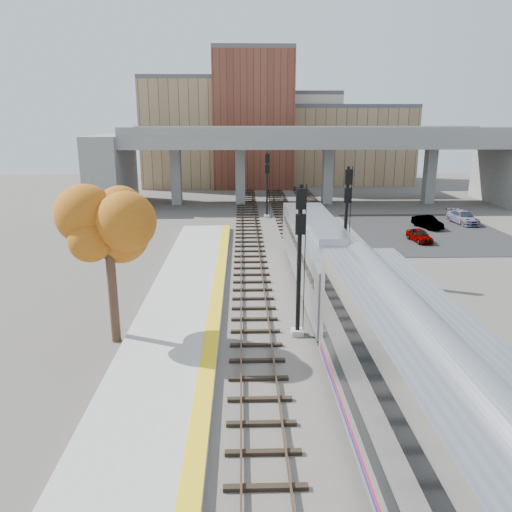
# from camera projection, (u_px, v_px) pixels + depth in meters

# --- Properties ---
(ground) EXTENTS (160.00, 160.00, 0.00)m
(ground) POSITION_uv_depth(u_px,v_px,m) (338.00, 387.00, 20.18)
(ground) COLOR #47423D
(ground) RESTS_ON ground
(platform) EXTENTS (4.50, 60.00, 0.35)m
(platform) POSITION_uv_depth(u_px,v_px,m) (158.00, 385.00, 19.93)
(platform) COLOR #9E9E99
(platform) RESTS_ON ground
(yellow_strip) EXTENTS (0.70, 60.00, 0.01)m
(yellow_strip) POSITION_uv_depth(u_px,v_px,m) (205.00, 381.00, 19.93)
(yellow_strip) COLOR yellow
(yellow_strip) RESTS_ON platform
(tracks) EXTENTS (10.70, 95.00, 0.25)m
(tracks) POSITION_uv_depth(u_px,v_px,m) (316.00, 285.00, 32.22)
(tracks) COLOR black
(tracks) RESTS_ON ground
(overpass) EXTENTS (54.00, 12.00, 9.50)m
(overpass) POSITION_uv_depth(u_px,v_px,m) (312.00, 157.00, 62.11)
(overpass) COLOR slate
(overpass) RESTS_ON ground
(buildings_far) EXTENTS (43.00, 21.00, 20.60)m
(buildings_far) POSITION_uv_depth(u_px,v_px,m) (272.00, 135.00, 82.24)
(buildings_far) COLOR #9B7F5A
(buildings_far) RESTS_ON ground
(parking_lot) EXTENTS (14.00, 18.00, 0.04)m
(parking_lot) POSITION_uv_depth(u_px,v_px,m) (429.00, 232.00, 47.53)
(parking_lot) COLOR black
(parking_lot) RESTS_ON ground
(locomotive) EXTENTS (3.02, 19.05, 4.10)m
(locomotive) POSITION_uv_depth(u_px,v_px,m) (319.00, 254.00, 31.31)
(locomotive) COLOR #A8AAB2
(locomotive) RESTS_ON ground
(signal_mast_near) EXTENTS (0.60, 0.64, 7.56)m
(signal_mast_near) POSITION_uv_depth(u_px,v_px,m) (299.00, 262.00, 23.89)
(signal_mast_near) COLOR #9E9E99
(signal_mast_near) RESTS_ON ground
(signal_mast_mid) EXTENTS (0.60, 0.64, 7.52)m
(signal_mast_mid) POSITION_uv_depth(u_px,v_px,m) (346.00, 223.00, 32.74)
(signal_mast_mid) COLOR #9E9E99
(signal_mast_mid) RESTS_ON ground
(signal_mast_far) EXTENTS (0.60, 0.64, 6.99)m
(signal_mast_far) POSITION_uv_depth(u_px,v_px,m) (267.00, 186.00, 53.56)
(signal_mast_far) COLOR #9E9E99
(signal_mast_far) RESTS_ON ground
(tree) EXTENTS (3.60, 3.60, 7.73)m
(tree) POSITION_uv_depth(u_px,v_px,m) (107.00, 226.00, 22.81)
(tree) COLOR #382619
(tree) RESTS_ON ground
(car_a) EXTENTS (1.71, 3.39, 1.11)m
(car_a) POSITION_uv_depth(u_px,v_px,m) (420.00, 235.00, 43.63)
(car_a) COLOR #99999E
(car_a) RESTS_ON parking_lot
(car_b) EXTENTS (2.25, 3.86, 1.20)m
(car_b) POSITION_uv_depth(u_px,v_px,m) (428.00, 222.00, 48.96)
(car_b) COLOR #99999E
(car_b) RESTS_ON parking_lot
(car_c) EXTENTS (2.29, 4.63, 1.29)m
(car_c) POSITION_uv_depth(u_px,v_px,m) (463.00, 217.00, 51.12)
(car_c) COLOR #99999E
(car_c) RESTS_ON parking_lot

